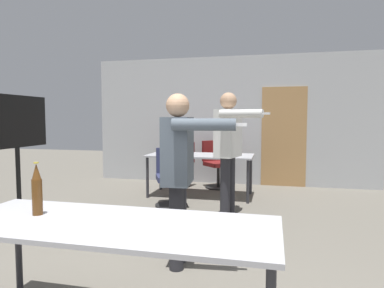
{
  "coord_description": "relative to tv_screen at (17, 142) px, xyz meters",
  "views": [
    {
      "loc": [
        0.9,
        -1.46,
        1.41
      ],
      "look_at": [
        -0.05,
        2.48,
        1.1
      ],
      "focal_mm": 32.0,
      "sensor_mm": 36.0,
      "label": 1
    }
  ],
  "objects": [
    {
      "name": "back_wall",
      "position": [
        2.49,
        3.43,
        0.26
      ],
      "size": [
        6.02,
        0.12,
        2.72
      ],
      "color": "#B2B5B7",
      "rests_on": "ground_plane"
    },
    {
      "name": "conference_table_near",
      "position": [
        2.38,
        -1.98,
        -0.4
      ],
      "size": [
        2.09,
        0.79,
        0.75
      ],
      "color": "#A8A8AD",
      "rests_on": "ground_plane"
    },
    {
      "name": "conference_table_far",
      "position": [
        2.08,
        2.08,
        -0.4
      ],
      "size": [
        1.88,
        0.84,
        0.75
      ],
      "color": "#A8A8AD",
      "rests_on": "ground_plane"
    },
    {
      "name": "tv_screen",
      "position": [
        0.0,
        0.0,
        0.0
      ],
      "size": [
        0.44,
        1.15,
        1.72
      ],
      "rotation": [
        0.0,
        0.0,
        1.57
      ],
      "color": "black",
      "rests_on": "ground_plane"
    },
    {
      "name": "person_left_plaid",
      "position": [
        2.5,
        -0.84,
        -0.11
      ],
      "size": [
        0.8,
        0.65,
        1.64
      ],
      "rotation": [
        0.0,
        0.0,
        -1.47
      ],
      "color": "#28282D",
      "rests_on": "ground_plane"
    },
    {
      "name": "person_near_casual",
      "position": [
        2.74,
        0.93,
        -0.03
      ],
      "size": [
        0.77,
        0.8,
        1.77
      ],
      "rotation": [
        0.0,
        0.0,
        -1.82
      ],
      "color": "#28282D",
      "rests_on": "ground_plane"
    },
    {
      "name": "office_chair_far_right",
      "position": [
        1.75,
        1.33,
        -0.66
      ],
      "size": [
        0.62,
        0.66,
        0.92
      ],
      "rotation": [
        0.0,
        0.0,
        3.56
      ],
      "color": "black",
      "rests_on": "ground_plane"
    },
    {
      "name": "office_chair_far_left",
      "position": [
        1.51,
        2.81,
        -0.67
      ],
      "size": [
        0.61,
        0.55,
        0.91
      ],
      "rotation": [
        0.0,
        0.0,
        1.34
      ],
      "color": "black",
      "rests_on": "ground_plane"
    },
    {
      "name": "office_chair_near_pushed",
      "position": [
        2.23,
        2.92,
        -0.64
      ],
      "size": [
        0.68,
        0.69,
        0.95
      ],
      "rotation": [
        0.0,
        0.0,
        3.87
      ],
      "color": "black",
      "rests_on": "ground_plane"
    },
    {
      "name": "beer_bottle",
      "position": [
        1.81,
        -1.94,
        -0.17
      ],
      "size": [
        0.07,
        0.07,
        0.36
      ],
      "color": "#563314",
      "rests_on": "conference_table_near"
    },
    {
      "name": "drink_cup",
      "position": [
        1.75,
        2.04,
        -0.29
      ],
      "size": [
        0.08,
        0.08,
        0.09
      ],
      "color": "silver",
      "rests_on": "conference_table_far"
    }
  ]
}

